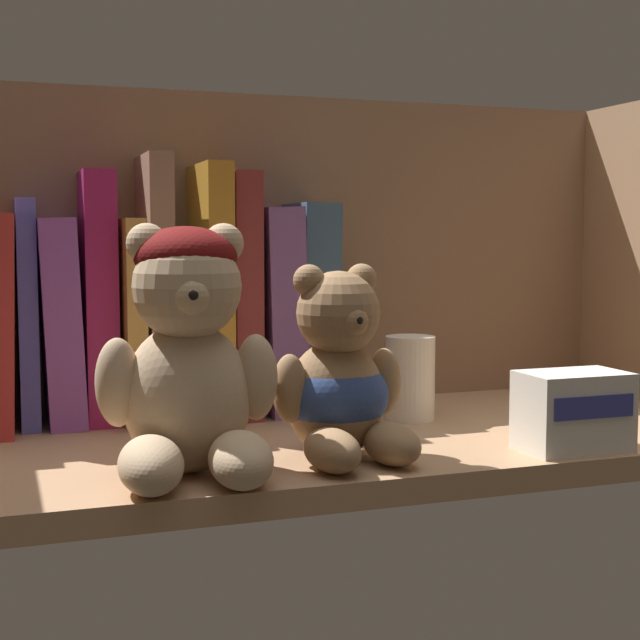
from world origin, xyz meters
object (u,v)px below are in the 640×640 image
(book_6, at_px, (97,297))
(book_8, at_px, (152,288))
(book_13, at_px, (305,306))
(book_9, at_px, (178,329))
(book_10, at_px, (204,291))
(teddy_bear_smaller, at_px, (339,382))
(book_5, at_px, (60,321))
(teddy_bear_larger, at_px, (188,357))
(pillar_candle, at_px, (410,378))
(small_product_box, at_px, (573,411))
(book_7, at_px, (127,319))
(book_11, at_px, (233,294))
(book_12, at_px, (267,310))
(book_4, at_px, (27,313))

(book_6, height_order, book_8, book_8)
(book_13, bearing_deg, book_9, 180.00)
(book_10, relative_size, teddy_bear_smaller, 1.58)
(book_5, height_order, teddy_bear_larger, book_5)
(book_6, relative_size, book_8, 0.94)
(book_13, xyz_separation_m, pillar_candle, (0.07, -0.09, -0.06))
(book_8, relative_size, small_product_box, 2.91)
(book_5, xyz_separation_m, teddy_bear_smaller, (0.19, -0.21, -0.03))
(book_6, bearing_deg, small_product_box, -36.17)
(book_9, height_order, book_13, book_13)
(book_5, distance_m, book_8, 0.09)
(book_8, bearing_deg, book_6, 180.00)
(book_13, xyz_separation_m, small_product_box, (0.14, -0.25, -0.07))
(book_7, bearing_deg, book_10, 0.00)
(teddy_bear_larger, xyz_separation_m, small_product_box, (0.30, -0.03, -0.05))
(small_product_box, bearing_deg, book_9, 136.91)
(book_6, xyz_separation_m, book_8, (0.05, 0.00, 0.01))
(book_13, bearing_deg, book_11, 180.00)
(book_9, bearing_deg, pillar_candle, -25.39)
(book_8, bearing_deg, book_5, 180.00)
(book_9, relative_size, book_12, 0.83)
(book_6, distance_m, small_product_box, 0.43)
(book_12, distance_m, teddy_bear_larger, 0.25)
(book_5, distance_m, pillar_candle, 0.32)
(book_11, bearing_deg, book_5, 180.00)
(book_7, bearing_deg, book_8, 0.00)
(book_7, distance_m, teddy_bear_larger, 0.22)
(book_9, bearing_deg, book_10, 0.00)
(book_4, xyz_separation_m, book_9, (0.14, 0.00, -0.02))
(book_8, distance_m, book_13, 0.15)
(book_7, xyz_separation_m, teddy_bear_larger, (0.01, -0.22, -0.01))
(teddy_bear_smaller, bearing_deg, book_9, 111.17)
(book_6, height_order, book_7, book_6)
(book_6, xyz_separation_m, teddy_bear_smaller, (0.16, -0.21, -0.05))
(book_7, height_order, book_11, book_11)
(book_8, height_order, small_product_box, book_8)
(book_12, distance_m, teddy_bear_smaller, 0.21)
(book_4, bearing_deg, book_9, 0.00)
(book_4, bearing_deg, book_8, 0.00)
(teddy_bear_larger, bearing_deg, book_12, 61.23)
(book_11, bearing_deg, book_9, 180.00)
(book_10, xyz_separation_m, teddy_bear_larger, (-0.06, -0.22, -0.03))
(book_7, height_order, teddy_bear_larger, book_7)
(book_6, xyz_separation_m, teddy_bear_larger, (0.04, -0.22, -0.03))
(book_10, relative_size, teddy_bear_larger, 1.32)
(book_11, height_order, pillar_candle, book_11)
(book_6, bearing_deg, book_9, 0.00)
(book_11, xyz_separation_m, teddy_bear_smaller, (0.03, -0.21, -0.06))
(book_6, xyz_separation_m, pillar_candle, (0.27, -0.09, -0.07))
(teddy_bear_smaller, bearing_deg, book_7, 121.48)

